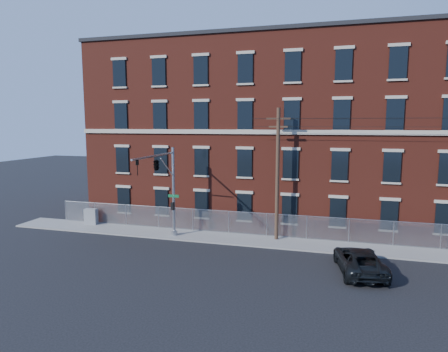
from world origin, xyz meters
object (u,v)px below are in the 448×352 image
traffic_signal_mast (161,173)px  utility_pole_near (277,172)px  utility_cabinet (91,216)px  pickup_truck (359,260)px

traffic_signal_mast → utility_pole_near: utility_pole_near is taller
traffic_signal_mast → utility_pole_near: size_ratio=0.70×
utility_pole_near → traffic_signal_mast: bearing=-156.9°
traffic_signal_mast → utility_cabinet: (-8.44, 3.56, -4.58)m
traffic_signal_mast → utility_cabinet: bearing=157.1°
utility_pole_near → pickup_truck: utility_pole_near is taller
pickup_truck → utility_pole_near: bearing=-50.6°
utility_cabinet → utility_pole_near: bearing=-5.4°
traffic_signal_mast → pickup_truck: traffic_signal_mast is taller
utility_pole_near → utility_cabinet: bearing=179.5°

